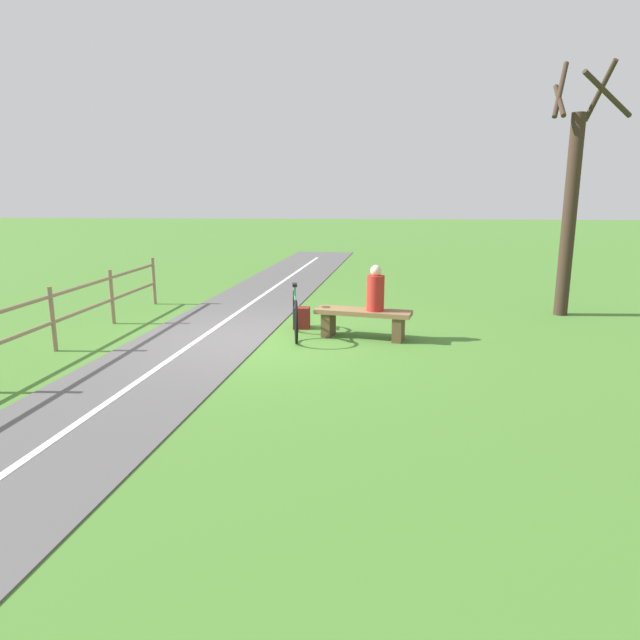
% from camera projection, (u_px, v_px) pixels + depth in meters
% --- Properties ---
extents(ground_plane, '(80.00, 80.00, 0.00)m').
position_uv_depth(ground_plane, '(257.00, 339.00, 10.03)').
color(ground_plane, '#477A2D').
extents(paved_path, '(5.68, 36.05, 0.02)m').
position_uv_depth(paved_path, '(69.00, 430.00, 6.23)').
color(paved_path, '#565454').
rests_on(paved_path, ground_plane).
extents(path_centre_line, '(3.17, 31.86, 0.00)m').
position_uv_depth(path_centre_line, '(69.00, 429.00, 6.22)').
color(path_centre_line, silver).
rests_on(path_centre_line, paved_path).
extents(bench, '(1.73, 0.83, 0.50)m').
position_uv_depth(bench, '(363.00, 319.00, 10.01)').
color(bench, brown).
rests_on(bench, ground_plane).
extents(person_seated, '(0.36, 0.36, 0.79)m').
position_uv_depth(person_seated, '(375.00, 291.00, 9.83)').
color(person_seated, '#B2231E').
rests_on(person_seated, bench).
extents(bicycle, '(0.28, 1.70, 0.92)m').
position_uv_depth(bicycle, '(295.00, 315.00, 10.10)').
color(bicycle, black).
rests_on(bicycle, ground_plane).
extents(backpack, '(0.30, 0.30, 0.40)m').
position_uv_depth(backpack, '(302.00, 318.00, 10.74)').
color(backpack, maroon).
rests_on(backpack, ground_plane).
extents(tree_near_bench, '(1.44, 1.45, 4.99)m').
position_uv_depth(tree_near_bench, '(571.00, 202.00, 11.41)').
color(tree_near_bench, '#38281E').
rests_on(tree_near_bench, ground_plane).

